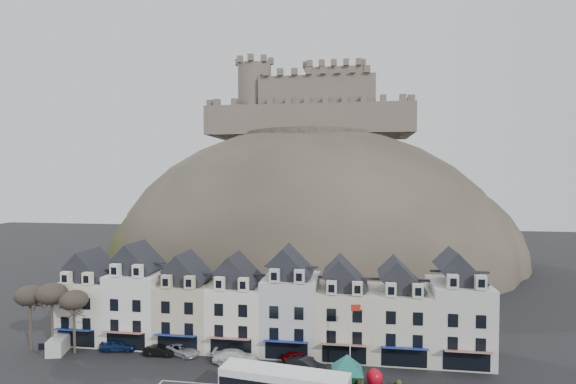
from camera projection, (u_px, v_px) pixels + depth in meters
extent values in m
cube|color=white|center=(94.00, 308.00, 61.12)|extent=(6.80, 8.00, 8.00)
cube|color=black|center=(93.00, 270.00, 60.93)|extent=(6.80, 5.76, 2.80)
cube|color=white|center=(66.00, 278.00, 57.60)|extent=(1.20, 0.80, 1.60)
cube|color=white|center=(88.00, 279.00, 57.16)|extent=(1.20, 0.80, 1.60)
cube|color=black|center=(76.00, 338.00, 57.23)|extent=(5.10, 0.06, 2.20)
cube|color=navy|center=(72.00, 330.00, 56.52)|extent=(5.10, 1.29, 0.43)
cube|color=white|center=(141.00, 306.00, 60.09)|extent=(6.80, 8.00, 9.20)
cube|color=black|center=(140.00, 263.00, 59.87)|extent=(6.80, 5.76, 2.80)
cube|color=white|center=(115.00, 270.00, 56.55)|extent=(1.20, 0.80, 1.60)
cube|color=white|center=(138.00, 271.00, 56.11)|extent=(1.20, 0.80, 1.60)
cube|color=black|center=(126.00, 341.00, 56.22)|extent=(5.10, 0.06, 2.20)
cube|color=maroon|center=(123.00, 333.00, 55.51)|extent=(5.10, 1.29, 0.43)
cube|color=beige|center=(189.00, 312.00, 59.10)|extent=(6.80, 8.00, 8.00)
cube|color=black|center=(189.00, 273.00, 58.91)|extent=(6.80, 5.76, 2.80)
cube|color=beige|center=(167.00, 282.00, 55.58)|extent=(1.20, 0.80, 1.60)
cube|color=beige|center=(190.00, 282.00, 55.14)|extent=(1.20, 0.80, 1.60)
cube|color=black|center=(177.00, 344.00, 55.21)|extent=(5.10, 0.06, 2.20)
cube|color=navy|center=(175.00, 336.00, 54.50)|extent=(5.10, 1.29, 0.43)
cube|color=white|center=(239.00, 315.00, 58.09)|extent=(6.80, 8.00, 8.00)
cube|color=black|center=(239.00, 275.00, 57.90)|extent=(6.80, 5.76, 2.80)
cube|color=white|center=(220.00, 284.00, 54.57)|extent=(1.20, 0.80, 1.60)
cube|color=white|center=(244.00, 284.00, 54.13)|extent=(1.20, 0.80, 1.60)
cube|color=black|center=(231.00, 347.00, 54.20)|extent=(5.10, 0.06, 2.20)
cube|color=maroon|center=(229.00, 339.00, 53.49)|extent=(5.10, 1.29, 0.43)
cube|color=silver|center=(291.00, 313.00, 57.06)|extent=(6.80, 8.00, 9.20)
cube|color=black|center=(291.00, 267.00, 56.84)|extent=(6.80, 5.76, 2.80)
cube|color=silver|center=(275.00, 276.00, 53.52)|extent=(1.20, 0.80, 1.60)
cube|color=silver|center=(299.00, 276.00, 53.08)|extent=(1.20, 0.80, 1.60)
cube|color=black|center=(286.00, 350.00, 53.19)|extent=(5.10, 0.06, 2.20)
cube|color=navy|center=(286.00, 342.00, 52.48)|extent=(5.10, 1.29, 0.43)
cube|color=beige|center=(345.00, 320.00, 56.07)|extent=(6.80, 8.00, 8.00)
cube|color=black|center=(345.00, 279.00, 55.88)|extent=(6.80, 5.76, 2.80)
cube|color=beige|center=(332.00, 288.00, 52.55)|extent=(1.20, 0.80, 1.60)
cube|color=beige|center=(357.00, 289.00, 52.11)|extent=(1.20, 0.80, 1.60)
cube|color=black|center=(344.00, 354.00, 52.18)|extent=(5.10, 0.06, 2.20)
cube|color=maroon|center=(344.00, 345.00, 51.47)|extent=(5.10, 1.29, 0.43)
cube|color=beige|center=(401.00, 322.00, 55.06)|extent=(6.80, 8.00, 8.00)
cube|color=black|center=(401.00, 281.00, 54.87)|extent=(6.80, 5.76, 2.80)
cube|color=beige|center=(391.00, 290.00, 51.54)|extent=(1.20, 0.80, 1.60)
cube|color=beige|center=(418.00, 291.00, 51.10)|extent=(1.20, 0.80, 1.60)
cube|color=black|center=(404.00, 357.00, 51.17)|extent=(5.10, 0.06, 2.20)
cube|color=navy|center=(405.00, 348.00, 50.46)|extent=(5.10, 1.29, 0.43)
cube|color=silver|center=(459.00, 320.00, 54.03)|extent=(6.80, 8.00, 9.20)
cube|color=black|center=(459.00, 273.00, 53.81)|extent=(6.80, 5.76, 2.80)
cube|color=silver|center=(453.00, 282.00, 50.49)|extent=(1.20, 0.80, 1.60)
cube|color=silver|center=(481.00, 283.00, 50.05)|extent=(1.20, 0.80, 1.60)
cube|color=black|center=(466.00, 361.00, 50.16)|extent=(5.10, 0.06, 2.20)
cube|color=maroon|center=(468.00, 352.00, 49.45)|extent=(5.10, 1.29, 0.43)
ellipsoid|color=#322E27|center=(308.00, 265.00, 111.09)|extent=(96.00, 76.00, 68.00)
ellipsoid|color=#2B361B|center=(215.00, 267.00, 108.43)|extent=(52.00, 44.00, 42.00)
ellipsoid|color=#322E27|center=(406.00, 264.00, 111.48)|extent=(56.00, 48.00, 46.00)
ellipsoid|color=#2B361B|center=(284.00, 277.00, 97.85)|extent=(40.00, 28.00, 28.00)
ellipsoid|color=#322E27|center=(348.00, 277.00, 97.75)|extent=(36.00, 28.00, 24.00)
cylinder|color=#322E27|center=(309.00, 139.00, 109.96)|extent=(30.00, 30.00, 3.00)
cube|color=#6A5B51|center=(307.00, 119.00, 105.85)|extent=(48.00, 2.20, 7.00)
cube|color=#6A5B51|center=(315.00, 128.00, 125.61)|extent=(48.00, 2.20, 7.00)
cube|color=#6A5B51|center=(221.00, 125.00, 119.30)|extent=(2.20, 22.00, 7.00)
cube|color=#6A5B51|center=(407.00, 122.00, 112.17)|extent=(2.20, 22.00, 7.00)
cube|color=#6A5B51|center=(319.00, 102.00, 115.23)|extent=(28.00, 18.00, 10.00)
cube|color=#6A5B51|center=(335.00, 97.00, 116.56)|extent=(14.00, 12.00, 13.00)
cylinder|color=#6A5B51|center=(255.00, 101.00, 113.66)|extent=(8.40, 8.40, 18.00)
cylinder|color=silver|center=(335.00, 62.00, 116.23)|extent=(0.16, 0.16, 5.00)
cylinder|color=#383024|center=(31.00, 328.00, 56.50)|extent=(0.32, 0.32, 5.74)
ellipsoid|color=#383028|center=(30.00, 296.00, 56.35)|extent=(3.61, 3.61, 2.54)
cylinder|color=#383024|center=(52.00, 328.00, 56.04)|extent=(0.32, 0.32, 6.02)
ellipsoid|color=#383028|center=(52.00, 294.00, 55.89)|extent=(3.78, 3.78, 2.67)
cylinder|color=#383024|center=(74.00, 331.00, 55.61)|extent=(0.32, 0.32, 5.46)
ellipsoid|color=#383028|center=(74.00, 300.00, 55.47)|extent=(3.43, 3.43, 2.42)
cube|color=black|center=(284.00, 384.00, 42.73)|extent=(12.50, 4.66, 1.08)
cube|color=white|center=(284.00, 372.00, 42.69)|extent=(12.47, 4.46, 0.28)
cube|color=orange|center=(349.00, 383.00, 40.90)|extent=(0.26, 1.35, 0.32)
cube|color=#10311B|center=(334.00, 376.00, 46.64)|extent=(0.15, 0.15, 2.30)
cube|color=#10311B|center=(359.00, 377.00, 46.43)|extent=(0.15, 0.15, 2.30)
cube|color=#10311B|center=(347.00, 371.00, 45.20)|extent=(3.38, 3.38, 0.12)
cone|color=#135448|center=(347.00, 363.00, 45.17)|extent=(6.34, 6.34, 1.73)
sphere|color=red|center=(375.00, 377.00, 46.18)|extent=(1.72, 1.72, 1.72)
cylinder|color=silver|center=(350.00, 339.00, 49.24)|extent=(0.12, 0.12, 8.19)
cube|color=red|center=(355.00, 308.00, 49.09)|extent=(1.12, 0.16, 0.72)
cube|color=silver|center=(59.00, 344.00, 56.05)|extent=(2.93, 4.56, 1.93)
cube|color=black|center=(59.00, 341.00, 56.04)|extent=(1.69, 0.55, 0.83)
sphere|color=#2B361B|center=(360.00, 383.00, 46.23)|extent=(0.74, 0.74, 0.74)
sphere|color=#2B361B|center=(399.00, 383.00, 46.45)|extent=(0.63, 0.63, 0.63)
imported|color=#0E2048|center=(119.00, 345.00, 56.37)|extent=(4.74, 2.58, 1.53)
imported|color=black|center=(159.00, 351.00, 54.80)|extent=(3.81, 1.44, 1.24)
imported|color=#B9BBC2|center=(182.00, 349.00, 55.18)|extent=(5.18, 3.89, 1.32)
imported|color=white|center=(236.00, 357.00, 52.63)|extent=(5.51, 2.51, 1.56)
imported|color=#660507|center=(298.00, 356.00, 53.00)|extent=(4.23, 2.86, 1.34)
imported|color=black|center=(306.00, 365.00, 50.39)|extent=(4.85, 3.15, 1.51)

